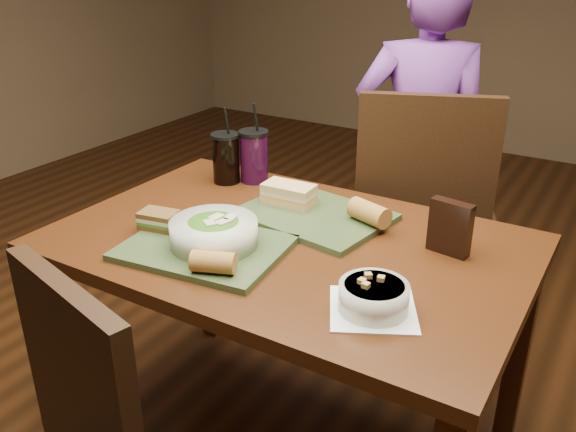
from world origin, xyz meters
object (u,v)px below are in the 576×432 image
object	(u,v)px
chair_far	(431,218)
sandwich_far	(289,194)
dining_table	(288,267)
diner	(419,151)
soup_bowl	(374,296)
sandwich_near	(159,220)
cup_cola	(226,158)
baguette_near	(213,262)
baguette_far	(369,213)
cup_berry	(254,156)
tray_far	(314,215)
tray_near	(205,248)
salad_bowl	(214,231)
chip_bag	(450,228)

from	to	relation	value
chair_far	sandwich_far	size ratio (longest dim) A/B	6.67
dining_table	chair_far	size ratio (longest dim) A/B	1.22
diner	soup_bowl	world-z (taller)	diner
chair_far	diner	world-z (taller)	diner
sandwich_near	cup_cola	size ratio (longest dim) A/B	0.44
baguette_near	chair_far	bearing A→B (deg)	76.49
baguette_far	cup_berry	distance (m)	0.52
tray_far	baguette_near	bearing A→B (deg)	-94.40
tray_near	tray_far	world-z (taller)	same
chair_far	tray_far	xyz separation A→B (m)	(-0.20, -0.52, 0.17)
diner	chair_far	bearing A→B (deg)	95.15
dining_table	soup_bowl	xyz separation A→B (m)	(0.35, -0.21, 0.13)
dining_table	cup_cola	world-z (taller)	cup_cola
tray_far	sandwich_near	xyz separation A→B (m)	(-0.32, -0.32, 0.03)
salad_bowl	baguette_near	bearing A→B (deg)	-53.07
dining_table	baguette_near	bearing A→B (deg)	-98.29
tray_far	chip_bag	bearing A→B (deg)	-1.51
dining_table	sandwich_near	distance (m)	0.39
diner	baguette_near	world-z (taller)	diner
dining_table	soup_bowl	size ratio (longest dim) A/B	5.03
dining_table	sandwich_far	world-z (taller)	sandwich_far
tray_far	cup_berry	xyz separation A→B (m)	(-0.33, 0.17, 0.08)
diner	cup_berry	bearing A→B (deg)	37.79
diner	cup_cola	world-z (taller)	diner
chair_far	soup_bowl	world-z (taller)	chair_far
tray_far	cup_cola	distance (m)	0.43
tray_far	cup_berry	distance (m)	0.38
baguette_far	cup_berry	xyz separation A→B (m)	(-0.50, 0.15, 0.04)
sandwich_far	cup_berry	distance (m)	0.28
baguette_far	cup_berry	bearing A→B (deg)	163.33
tray_near	cup_cola	size ratio (longest dim) A/B	1.58
salad_bowl	baguette_near	world-z (taller)	salad_bowl
diner	dining_table	bearing A→B (deg)	65.04
tray_far	soup_bowl	distance (m)	0.52
sandwich_far	salad_bowl	bearing A→B (deg)	-93.85
dining_table	diner	size ratio (longest dim) A/B	0.88
tray_far	soup_bowl	bearing A→B (deg)	-46.01
dining_table	cup_cola	size ratio (longest dim) A/B	4.90
sandwich_near	salad_bowl	bearing A→B (deg)	-0.81
baguette_near	cup_berry	size ratio (longest dim) A/B	0.39
tray_near	salad_bowl	world-z (taller)	salad_bowl
sandwich_far	baguette_near	xyz separation A→B (m)	(0.07, -0.47, -0.00)
soup_bowl	baguette_far	world-z (taller)	baguette_far
cup_cola	cup_berry	size ratio (longest dim) A/B	0.96
chair_far	cup_berry	xyz separation A→B (m)	(-0.53, -0.35, 0.25)
tray_near	cup_berry	bearing A→B (deg)	109.88
soup_bowl	chip_bag	distance (m)	0.37
diner	sandwich_far	xyz separation A→B (m)	(-0.13, -0.81, 0.06)
baguette_far	cup_cola	size ratio (longest dim) A/B	0.47
tray_near	cup_cola	world-z (taller)	cup_cola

